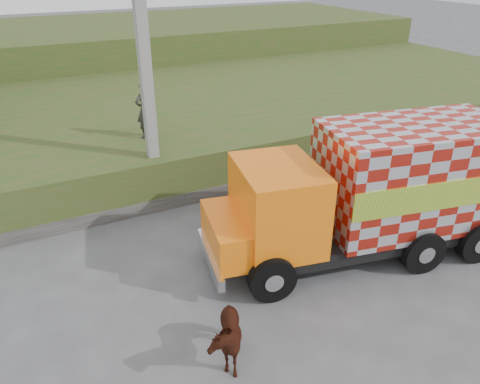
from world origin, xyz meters
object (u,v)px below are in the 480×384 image
utility_pole (145,66)px  cargo_truck (374,191)px  cow (224,334)px  pedestrian (146,110)px

utility_pole → cargo_truck: 6.74m
cargo_truck → cow: bearing=-150.4°
utility_pole → cow: bearing=-96.8°
utility_pole → cargo_truck: (3.97, -4.89, -2.40)m
cow → pedestrian: (1.10, 8.13, 1.80)m
cow → pedestrian: bearing=102.6°
pedestrian → cow: bearing=71.7°
utility_pole → pedestrian: 2.34m
cargo_truck → pedestrian: (-3.65, 6.49, 0.72)m
cargo_truck → cow: cargo_truck is taller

